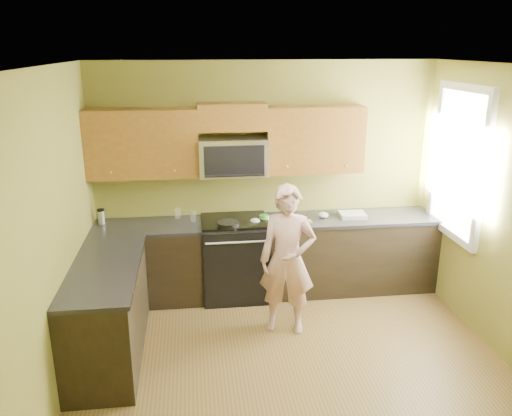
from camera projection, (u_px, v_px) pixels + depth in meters
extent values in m
plane|color=brown|center=(296.00, 378.00, 4.57)|extent=(4.00, 4.00, 0.00)
plane|color=white|center=(305.00, 67.00, 3.75)|extent=(4.00, 4.00, 0.00)
plane|color=olive|center=(265.00, 178.00, 6.05)|extent=(4.00, 0.00, 4.00)
plane|color=olive|center=(394.00, 397.00, 2.27)|extent=(4.00, 0.00, 4.00)
plane|color=olive|center=(46.00, 249.00, 3.92)|extent=(0.00, 4.00, 4.00)
cube|color=black|center=(268.00, 258.00, 6.05)|extent=(4.00, 0.60, 0.88)
cube|color=black|center=(108.00, 313.00, 4.80)|extent=(0.60, 1.60, 0.88)
cube|color=black|center=(269.00, 222.00, 5.90)|extent=(4.00, 0.62, 0.04)
cube|color=black|center=(105.00, 268.00, 4.66)|extent=(0.62, 1.60, 0.04)
cube|color=brown|center=(232.00, 117.00, 5.62)|extent=(0.76, 0.33, 0.30)
imported|color=#D7786B|center=(287.00, 260.00, 5.15)|extent=(0.65, 0.51, 1.56)
cube|color=#B27F47|center=(307.00, 222.00, 5.82)|extent=(0.12, 0.12, 0.01)
ellipsoid|color=silver|center=(255.00, 221.00, 5.77)|extent=(0.13, 0.14, 0.06)
ellipsoid|color=silver|center=(323.00, 215.00, 5.96)|extent=(0.16, 0.16, 0.07)
cube|color=silver|center=(352.00, 215.00, 5.99)|extent=(0.31, 0.25, 0.05)
cylinder|color=silver|center=(178.00, 213.00, 5.94)|extent=(0.08, 0.08, 0.12)
cylinder|color=silver|center=(193.00, 216.00, 5.83)|extent=(0.07, 0.07, 0.12)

